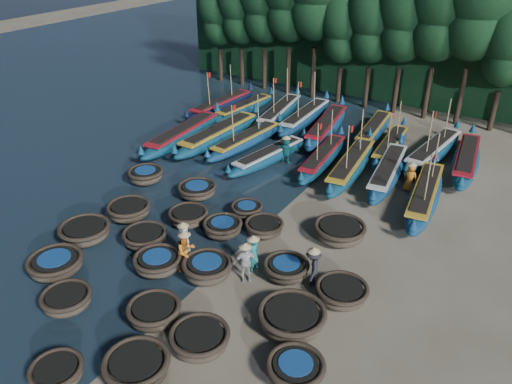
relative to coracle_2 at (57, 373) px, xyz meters
The scene contains 55 objects.
ground 10.33m from the coracle_2, 84.89° to the left, with size 120.00×120.00×0.00m, color gray.
foliage_wall 34.11m from the coracle_2, 88.44° to the left, with size 40.00×3.00×10.00m, color black.
coracle_2 is the anchor object (origin of this frame).
coracle_3 2.53m from the coracle_2, 35.80° to the left, with size 2.64×2.64×0.82m.
coracle_5 5.98m from the coracle_2, 141.57° to the left, with size 2.83×2.83×0.76m.
coracle_6 3.57m from the coracle_2, 135.48° to the left, with size 2.26×2.26×0.70m.
coracle_7 3.80m from the coracle_2, 78.36° to the left, with size 2.42×2.42×0.75m.
coracle_8 4.65m from the coracle_2, 49.80° to the left, with size 2.35×2.35×0.73m.
coracle_9 7.63m from the coracle_2, 32.45° to the left, with size 2.07×2.07×0.77m.
coracle_10 8.19m from the coracle_2, 132.52° to the left, with size 2.92×2.92×0.79m.
coracle_11 7.83m from the coracle_2, 112.22° to the left, with size 2.05×2.05×0.68m.
coracle_12 6.18m from the coracle_2, 100.75° to the left, with size 2.51×2.51×0.74m.
coracle_13 6.86m from the coracle_2, 82.43° to the left, with size 2.28×2.28×0.83m.
coracle_14 8.03m from the coracle_2, 49.42° to the left, with size 2.90×2.90×0.83m.
coracle_15 9.97m from the coracle_2, 121.38° to the left, with size 2.61×2.61×0.78m.
coracle_16 9.94m from the coracle_2, 103.83° to the left, with size 1.99×1.99×0.71m.
coracle_17 9.71m from the coracle_2, 92.21° to the left, with size 2.17×2.17×0.74m.
coracle_18 9.30m from the coracle_2, 66.91° to the left, with size 2.23×2.23×0.72m.
coracle_19 10.44m from the coracle_2, 53.77° to the left, with size 2.10×2.10×0.70m.
coracle_20 13.77m from the coracle_2, 121.09° to the left, with size 2.38×2.38×0.78m.
coracle_21 12.53m from the coracle_2, 106.91° to the left, with size 2.10×2.10×0.71m.
coracle_22 11.75m from the coracle_2, 91.69° to the left, with size 1.68×1.68×0.64m.
coracle_23 10.89m from the coracle_2, 83.57° to the left, with size 1.99×1.99×0.66m.
coracle_24 13.02m from the coracle_2, 70.17° to the left, with size 2.90×2.90×0.82m.
long_boat_1 19.41m from the coracle_2, 117.17° to the left, with size 2.12×8.88×1.57m.
long_boat_2 19.74m from the coracle_2, 110.33° to the left, with size 1.92×9.03×1.59m.
long_boat_3 19.36m from the coracle_2, 104.58° to the left, with size 2.07×7.83×3.34m.
long_boat_4 17.69m from the coracle_2, 98.04° to the left, with size 2.50×7.25×1.29m.
long_boat_5 18.98m from the coracle_2, 88.83° to the left, with size 2.09×7.52×3.21m.
long_boat_6 18.93m from the coracle_2, 83.09° to the left, with size 2.35×8.44×3.60m.
long_boat_7 19.67m from the coracle_2, 77.33° to the left, with size 2.47×8.15×1.45m.
long_boat_8 18.84m from the coracle_2, 68.68° to the left, with size 2.47×8.34×3.57m.
long_boat_9 25.53m from the coracle_2, 113.50° to the left, with size 1.91×8.07×3.43m.
long_boat_10 25.33m from the coracle_2, 109.41° to the left, with size 2.02×7.27×1.29m.
long_boat_11 25.01m from the coracle_2, 102.96° to the left, with size 2.66×8.25×3.54m.
long_boat_12 24.77m from the coracle_2, 98.32° to the left, with size 1.80×8.34×3.54m.
long_boat_13 23.59m from the coracle_2, 93.57° to the left, with size 2.87×8.66×1.54m.
long_boat_14 24.83m from the coracle_2, 86.71° to the left, with size 2.04×7.68×1.36m.
long_boat_15 23.05m from the coracle_2, 81.87° to the left, with size 1.86×7.38×3.15m.
long_boat_16 24.04m from the coracle_2, 76.10° to the left, with size 2.45×8.41×3.60m.
long_boat_17 24.36m from the coracle_2, 71.45° to the left, with size 2.42×8.32×1.47m.
fisherman_0 7.58m from the coracle_2, 96.58° to the left, with size 0.89×0.69×1.81m.
fisherman_1 8.53m from the coracle_2, 74.50° to the left, with size 0.52×0.67×1.85m.
fisherman_2 6.84m from the coracle_2, 91.63° to the left, with size 0.91×1.04×2.00m.
fisherman_3 9.93m from the coracle_2, 61.19° to the left, with size 1.00×1.25×1.90m.
fisherman_4 7.87m from the coracle_2, 72.76° to the left, with size 1.02×0.99×1.92m.
fisherman_5 18.31m from the coracle_2, 95.31° to the left, with size 1.55×0.58×1.84m.
fisherman_6 19.47m from the coracle_2, 72.82° to the left, with size 0.90×0.69×1.83m.
tree_0 34.29m from the coracle_2, 116.47° to the left, with size 3.68×3.68×8.68m.
tree_1 33.46m from the coracle_2, 112.88° to the left, with size 4.09×4.09×9.65m.
tree_5 31.00m from the coracle_2, 96.74° to the left, with size 3.68×3.68×8.68m.
tree_6 30.95m from the coracle_2, 92.42° to the left, with size 4.09×4.09×9.65m.
tree_7 31.08m from the coracle_2, 88.07° to the left, with size 4.51×4.51×10.63m.
tree_8 31.40m from the coracle_2, 83.75° to the left, with size 4.92×4.92×11.60m.
tree_10 31.80m from the coracle_2, 75.35° to the left, with size 3.68×3.68×8.68m.
Camera 1 is at (10.35, -16.36, 13.16)m, focal length 35.00 mm.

